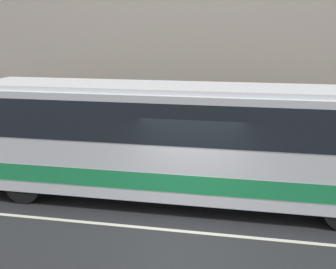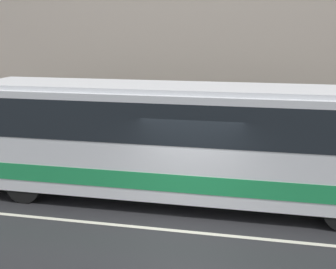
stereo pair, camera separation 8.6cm
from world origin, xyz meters
name	(u,v)px [view 2 (the right image)]	position (x,y,z in m)	size (l,w,h in m)	color
ground_plane	(185,232)	(0.00, 0.00, 0.00)	(60.00, 60.00, 0.00)	#262628
sidewalk	(214,165)	(0.00, 5.30, 0.07)	(60.00, 2.60, 0.14)	gray
building_facade	(223,11)	(0.00, 6.74, 5.18)	(60.00, 0.35, 10.75)	#B7A899
lane_stripe	(185,231)	(0.00, 0.00, 0.00)	(54.00, 0.14, 0.01)	beige
transit_bus	(167,136)	(-0.89, 2.00, 1.78)	(12.21, 2.52, 3.16)	silver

